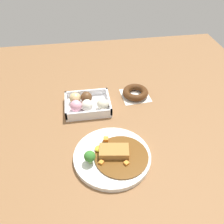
# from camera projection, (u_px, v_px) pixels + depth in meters

# --- Properties ---
(ground_plane) EXTENTS (1.60, 1.60, 0.00)m
(ground_plane) POSITION_uv_depth(u_px,v_px,m) (107.00, 129.00, 0.96)
(ground_plane) COLOR brown
(curry_plate) EXTENTS (0.27, 0.27, 0.07)m
(curry_plate) POSITION_uv_depth(u_px,v_px,m) (112.00, 156.00, 0.84)
(curry_plate) COLOR white
(curry_plate) RESTS_ON ground_plane
(donut_box) EXTENTS (0.19, 0.16, 0.06)m
(donut_box) POSITION_uv_depth(u_px,v_px,m) (86.00, 104.00, 1.04)
(donut_box) COLOR white
(donut_box) RESTS_ON ground_plane
(chocolate_ring_donut) EXTENTS (0.13, 0.13, 0.03)m
(chocolate_ring_donut) POSITION_uv_depth(u_px,v_px,m) (135.00, 93.00, 1.12)
(chocolate_ring_donut) COLOR white
(chocolate_ring_donut) RESTS_ON ground_plane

